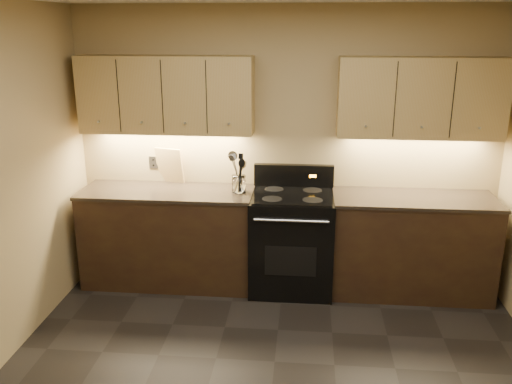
# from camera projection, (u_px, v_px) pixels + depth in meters

# --- Properties ---
(wall_back) EXTENTS (4.00, 0.04, 2.60)m
(wall_back) POSITION_uv_depth(u_px,v_px,m) (286.00, 147.00, 5.15)
(wall_back) COLOR #9F8A5D
(wall_back) RESTS_ON ground
(counter_left) EXTENTS (1.62, 0.62, 0.93)m
(counter_left) POSITION_uv_depth(u_px,v_px,m) (169.00, 236.00, 5.21)
(counter_left) COLOR black
(counter_left) RESTS_ON ground
(counter_right) EXTENTS (1.46, 0.62, 0.93)m
(counter_right) POSITION_uv_depth(u_px,v_px,m) (411.00, 245.00, 5.00)
(counter_right) COLOR black
(counter_right) RESTS_ON ground
(stove) EXTENTS (0.76, 0.68, 1.14)m
(stove) POSITION_uv_depth(u_px,v_px,m) (292.00, 240.00, 5.08)
(stove) COLOR black
(stove) RESTS_ON ground
(upper_cab_left) EXTENTS (1.60, 0.30, 0.70)m
(upper_cab_left) POSITION_uv_depth(u_px,v_px,m) (166.00, 95.00, 4.96)
(upper_cab_left) COLOR tan
(upper_cab_left) RESTS_ON wall_back
(upper_cab_right) EXTENTS (1.44, 0.30, 0.70)m
(upper_cab_right) POSITION_uv_depth(u_px,v_px,m) (421.00, 98.00, 4.75)
(upper_cab_right) COLOR tan
(upper_cab_right) RESTS_ON wall_back
(outlet_plate) EXTENTS (0.08, 0.01, 0.12)m
(outlet_plate) POSITION_uv_depth(u_px,v_px,m) (153.00, 162.00, 5.31)
(outlet_plate) COLOR #B2B5BA
(outlet_plate) RESTS_ON wall_back
(utensil_crock) EXTENTS (0.15, 0.15, 0.16)m
(utensil_crock) POSITION_uv_depth(u_px,v_px,m) (239.00, 184.00, 5.00)
(utensil_crock) COLOR white
(utensil_crock) RESTS_ON counter_left
(cutting_board) EXTENTS (0.29, 0.15, 0.35)m
(cutting_board) POSITION_uv_depth(u_px,v_px,m) (170.00, 165.00, 5.27)
(cutting_board) COLOR tan
(cutting_board) RESTS_ON counter_left
(wooden_spoon) EXTENTS (0.14, 0.10, 0.29)m
(wooden_spoon) POSITION_uv_depth(u_px,v_px,m) (235.00, 176.00, 4.98)
(wooden_spoon) COLOR tan
(wooden_spoon) RESTS_ON utensil_crock
(black_spoon) EXTENTS (0.09, 0.10, 0.31)m
(black_spoon) POSITION_uv_depth(u_px,v_px,m) (240.00, 174.00, 4.98)
(black_spoon) COLOR black
(black_spoon) RESTS_ON utensil_crock
(black_turner) EXTENTS (0.12, 0.15, 0.37)m
(black_turner) POSITION_uv_depth(u_px,v_px,m) (239.00, 172.00, 4.94)
(black_turner) COLOR black
(black_turner) RESTS_ON utensil_crock
(steel_spatula) EXTENTS (0.20, 0.15, 0.38)m
(steel_spatula) POSITION_uv_depth(u_px,v_px,m) (242.00, 171.00, 4.97)
(steel_spatula) COLOR silver
(steel_spatula) RESTS_ON utensil_crock
(steel_skimmer) EXTENTS (0.18, 0.12, 0.37)m
(steel_skimmer) POSITION_uv_depth(u_px,v_px,m) (241.00, 172.00, 4.96)
(steel_skimmer) COLOR silver
(steel_skimmer) RESTS_ON utensil_crock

